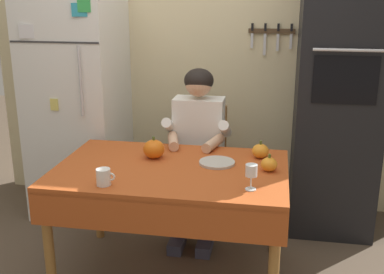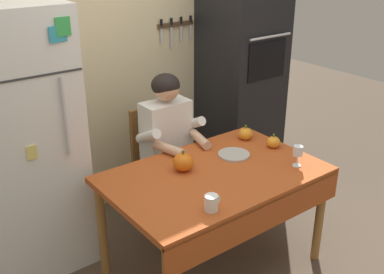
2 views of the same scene
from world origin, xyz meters
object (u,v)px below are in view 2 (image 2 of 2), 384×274
Objects in this scene: wall_oven at (241,70)px; pumpkin_small at (245,134)px; pumpkin_medium at (273,142)px; refrigerator at (20,143)px; chair_behind_person at (158,159)px; wine_glass at (298,152)px; coffee_mug at (212,203)px; pumpkin_large at (183,162)px; serving_tray at (234,155)px; dining_table at (216,185)px; seated_person at (171,141)px.

wall_oven reaches higher than pumpkin_small.
pumpkin_medium is (-0.46, -0.86, -0.27)m from wall_oven.
refrigerator reaches higher than pumpkin_medium.
wine_glass is (0.43, -1.03, 0.33)m from chair_behind_person.
chair_behind_person reaches higher than coffee_mug.
serving_tray is (0.41, -0.04, -0.05)m from pumpkin_large.
pumpkin_small is (0.46, -0.50, 0.27)m from chair_behind_person.
pumpkin_medium is (0.73, -0.10, -0.02)m from pumpkin_large.
serving_tray is at bearing 38.10° from coffee_mug.
wine_glass is (0.80, 0.08, 0.06)m from coffee_mug.
chair_behind_person reaches higher than dining_table.
pumpkin_large reaches higher than pumpkin_medium.
pumpkin_large is (-0.14, 0.17, 0.14)m from dining_table.
refrigerator reaches higher than wine_glass.
refrigerator is 15.96× the size of pumpkin_small.
coffee_mug is 0.94× the size of pumpkin_small.
serving_tray is at bearing -31.69° from refrigerator.
refrigerator reaches higher than serving_tray.
pumpkin_large is at bearing 147.67° from wine_glass.
chair_behind_person is 6.45× the size of wine_glass.
refrigerator is at bearing 164.59° from seated_person.
seated_person is at bearing 83.97° from dining_table.
seated_person is 8.64× the size of wine_glass.
pumpkin_small is at bearing 31.78° from serving_tray.
chair_behind_person is at bearing 71.61° from pumpkin_large.
chair_behind_person is at bearing 71.71° from coffee_mug.
wine_glass is (1.45, -1.12, -0.06)m from refrigerator.
pumpkin_large is 0.42m from serving_tray.
refrigerator is at bearing 118.43° from coffee_mug.
coffee_mug is at bearing -174.50° from wine_glass.
chair_behind_person reaches higher than pumpkin_medium.
wine_glass is 0.44m from serving_tray.
pumpkin_large reaches higher than dining_table.
pumpkin_large is (0.81, -0.72, -0.10)m from refrigerator.
coffee_mug is 0.51m from pumpkin_large.
serving_tray is (-0.26, -0.16, -0.04)m from pumpkin_small.
coffee_mug is 0.96m from pumpkin_medium.
pumpkin_medium reaches higher than serving_tray.
wall_oven reaches higher than refrigerator.
seated_person is (1.01, -0.28, -0.16)m from refrigerator.
pumpkin_large is 1.26× the size of pumpkin_small.
dining_table is at bearing -153.69° from serving_tray.
coffee_mug is at bearing -61.57° from refrigerator.
chair_behind_person is at bearing -172.48° from wall_oven.
serving_tray is at bearing -72.93° from chair_behind_person.
dining_table is at bearing -42.91° from refrigerator.
serving_tray is (1.22, -0.75, -0.15)m from refrigerator.
pumpkin_medium is at bearing -54.43° from chair_behind_person.
chair_behind_person is at bearing -5.10° from refrigerator.
wall_oven is at bearing 61.61° from pumpkin_medium.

